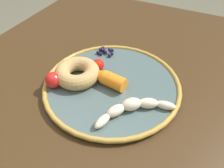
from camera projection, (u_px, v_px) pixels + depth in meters
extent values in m
cube|color=#3B2713|center=(97.00, 92.00, 0.60)|extent=(1.16, 0.87, 0.03)
cube|color=#3B230B|center=(87.00, 61.00, 1.31)|extent=(0.05, 0.05, 0.70)
cube|color=#3B230B|center=(223.00, 102.00, 1.07)|extent=(0.05, 0.05, 0.70)
cylinder|color=#455958|center=(112.00, 86.00, 0.59)|extent=(0.34, 0.34, 0.01)
torus|color=#B48C38|center=(112.00, 84.00, 0.59)|extent=(0.36, 0.36, 0.01)
ellipsoid|color=beige|center=(165.00, 106.00, 0.52)|extent=(0.03, 0.05, 0.02)
ellipsoid|color=beige|center=(148.00, 103.00, 0.52)|extent=(0.04, 0.05, 0.02)
ellipsoid|color=beige|center=(131.00, 104.00, 0.52)|extent=(0.05, 0.06, 0.03)
ellipsoid|color=beige|center=(116.00, 111.00, 0.51)|extent=(0.05, 0.05, 0.02)
ellipsoid|color=beige|center=(103.00, 121.00, 0.49)|extent=(0.05, 0.03, 0.02)
cylinder|color=orange|center=(114.00, 81.00, 0.57)|extent=(0.04, 0.07, 0.04)
cone|color=orange|center=(98.00, 74.00, 0.59)|extent=(0.04, 0.05, 0.04)
torus|color=tan|center=(77.00, 73.00, 0.59)|extent=(0.12, 0.12, 0.04)
sphere|color=#191638|center=(112.00, 50.00, 0.69)|extent=(0.01, 0.01, 0.01)
sphere|color=#191638|center=(105.00, 52.00, 0.69)|extent=(0.01, 0.01, 0.01)
sphere|color=#191638|center=(103.00, 48.00, 0.70)|extent=(0.01, 0.01, 0.01)
sphere|color=#191638|center=(98.00, 52.00, 0.68)|extent=(0.01, 0.01, 0.01)
sphere|color=#191638|center=(104.00, 50.00, 0.69)|extent=(0.01, 0.01, 0.01)
sphere|color=#191638|center=(110.00, 55.00, 0.67)|extent=(0.01, 0.01, 0.01)
sphere|color=#191638|center=(101.00, 54.00, 0.68)|extent=(0.01, 0.01, 0.01)
sphere|color=#191638|center=(112.00, 54.00, 0.68)|extent=(0.01, 0.01, 0.01)
sphere|color=#191638|center=(101.00, 49.00, 0.70)|extent=(0.01, 0.01, 0.01)
sphere|color=#191638|center=(102.00, 49.00, 0.68)|extent=(0.01, 0.01, 0.01)
sphere|color=#191638|center=(110.00, 50.00, 0.68)|extent=(0.01, 0.01, 0.01)
sphere|color=red|center=(98.00, 65.00, 0.62)|extent=(0.03, 0.03, 0.03)
sphere|color=red|center=(53.00, 80.00, 0.57)|extent=(0.04, 0.04, 0.04)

